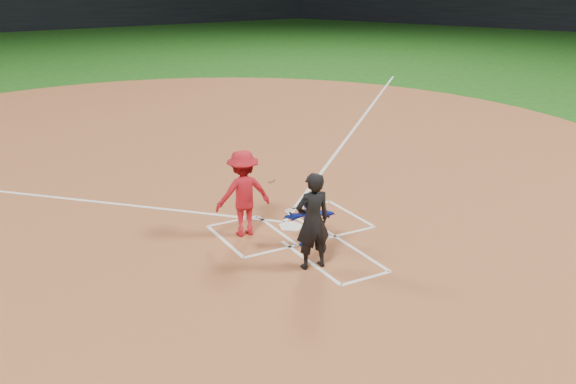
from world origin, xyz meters
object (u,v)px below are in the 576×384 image
batter_at_plate (243,193)px  home_plate (291,226)px  umpire (313,221)px  catcher (311,219)px

batter_at_plate → home_plate: bearing=-7.8°
home_plate → umpire: (-0.62, -1.91, 0.94)m
batter_at_plate → umpire: bearing=-77.8°
umpire → home_plate: bearing=-103.1°
home_plate → umpire: umpire is taller
umpire → catcher: bearing=-114.3°
home_plate → catcher: bearing=82.3°
umpire → batter_at_plate: (-0.45, 2.05, -0.02)m
catcher → umpire: 1.05m
catcher → umpire: umpire is taller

